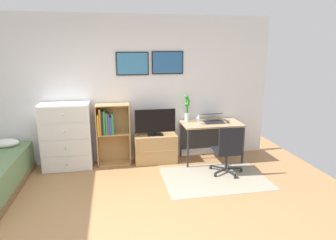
{
  "coord_description": "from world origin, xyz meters",
  "views": [
    {
      "loc": [
        0.03,
        -3.1,
        2.12
      ],
      "look_at": [
        0.91,
        1.5,
        0.97
      ],
      "focal_mm": 31.74,
      "sensor_mm": 36.0,
      "label": 1
    }
  ],
  "objects_px": {
    "tv_stand": "(155,148)",
    "office_chair": "(228,149)",
    "laptop": "(213,118)",
    "wine_glass": "(198,117)",
    "television": "(155,122)",
    "bamboo_vase": "(187,108)",
    "computer_mouse": "(228,122)",
    "dresser": "(67,137)",
    "desk": "(210,128)",
    "bookshelf": "(110,130)"
  },
  "relations": [
    {
      "from": "tv_stand",
      "to": "office_chair",
      "type": "distance_m",
      "value": 1.4
    },
    {
      "from": "laptop",
      "to": "wine_glass",
      "type": "relative_size",
      "value": 2.25
    },
    {
      "from": "television",
      "to": "bamboo_vase",
      "type": "height_order",
      "value": "bamboo_vase"
    },
    {
      "from": "television",
      "to": "laptop",
      "type": "xyz_separation_m",
      "value": [
        1.11,
        -0.0,
        0.03
      ]
    },
    {
      "from": "computer_mouse",
      "to": "bamboo_vase",
      "type": "bearing_deg",
      "value": 160.33
    },
    {
      "from": "bamboo_vase",
      "to": "office_chair",
      "type": "bearing_deg",
      "value": -61.47
    },
    {
      "from": "wine_glass",
      "to": "dresser",
      "type": "bearing_deg",
      "value": 176.36
    },
    {
      "from": "tv_stand",
      "to": "wine_glass",
      "type": "bearing_deg",
      "value": -11.96
    },
    {
      "from": "dresser",
      "to": "office_chair",
      "type": "height_order",
      "value": "dresser"
    },
    {
      "from": "office_chair",
      "to": "wine_glass",
      "type": "xyz_separation_m",
      "value": [
        -0.34,
        0.66,
        0.42
      ]
    },
    {
      "from": "tv_stand",
      "to": "office_chair",
      "type": "xyz_separation_m",
      "value": [
        1.12,
        -0.82,
        0.19
      ]
    },
    {
      "from": "laptop",
      "to": "office_chair",
      "type": "bearing_deg",
      "value": -89.22
    },
    {
      "from": "laptop",
      "to": "computer_mouse",
      "type": "distance_m",
      "value": 0.29
    },
    {
      "from": "desk",
      "to": "laptop",
      "type": "distance_m",
      "value": 0.2
    },
    {
      "from": "television",
      "to": "wine_glass",
      "type": "relative_size",
      "value": 4.18
    },
    {
      "from": "television",
      "to": "laptop",
      "type": "height_order",
      "value": "television"
    },
    {
      "from": "dresser",
      "to": "tv_stand",
      "type": "bearing_deg",
      "value": 0.55
    },
    {
      "from": "tv_stand",
      "to": "desk",
      "type": "relative_size",
      "value": 0.71
    },
    {
      "from": "dresser",
      "to": "computer_mouse",
      "type": "height_order",
      "value": "dresser"
    },
    {
      "from": "dresser",
      "to": "bamboo_vase",
      "type": "relative_size",
      "value": 2.3
    },
    {
      "from": "bookshelf",
      "to": "dresser",
      "type": "bearing_deg",
      "value": -175.04
    },
    {
      "from": "computer_mouse",
      "to": "wine_glass",
      "type": "relative_size",
      "value": 0.58
    },
    {
      "from": "dresser",
      "to": "bookshelf",
      "type": "bearing_deg",
      "value": 4.96
    },
    {
      "from": "dresser",
      "to": "tv_stand",
      "type": "relative_size",
      "value": 1.5
    },
    {
      "from": "tv_stand",
      "to": "office_chair",
      "type": "relative_size",
      "value": 0.91
    },
    {
      "from": "bamboo_vase",
      "to": "wine_glass",
      "type": "relative_size",
      "value": 2.85
    },
    {
      "from": "bookshelf",
      "to": "laptop",
      "type": "height_order",
      "value": "bookshelf"
    },
    {
      "from": "bookshelf",
      "to": "television",
      "type": "distance_m",
      "value": 0.84
    },
    {
      "from": "tv_stand",
      "to": "laptop",
      "type": "distance_m",
      "value": 1.23
    },
    {
      "from": "wine_glass",
      "to": "television",
      "type": "bearing_deg",
      "value": 169.61
    },
    {
      "from": "office_chair",
      "to": "computer_mouse",
      "type": "xyz_separation_m",
      "value": [
        0.23,
        0.65,
        0.3
      ]
    },
    {
      "from": "television",
      "to": "office_chair",
      "type": "xyz_separation_m",
      "value": [
        1.12,
        -0.8,
        -0.32
      ]
    },
    {
      "from": "office_chair",
      "to": "wine_glass",
      "type": "relative_size",
      "value": 4.78
    },
    {
      "from": "desk",
      "to": "dresser",
      "type": "bearing_deg",
      "value": 179.63
    },
    {
      "from": "bookshelf",
      "to": "desk",
      "type": "height_order",
      "value": "bookshelf"
    },
    {
      "from": "bookshelf",
      "to": "office_chair",
      "type": "relative_size",
      "value": 1.31
    },
    {
      "from": "bookshelf",
      "to": "computer_mouse",
      "type": "bearing_deg",
      "value": -5.92
    },
    {
      "from": "bookshelf",
      "to": "desk",
      "type": "bearing_deg",
      "value": -2.51
    },
    {
      "from": "dresser",
      "to": "computer_mouse",
      "type": "xyz_separation_m",
      "value": [
        2.94,
        -0.16,
        0.16
      ]
    },
    {
      "from": "office_chair",
      "to": "bamboo_vase",
      "type": "height_order",
      "value": "bamboo_vase"
    },
    {
      "from": "computer_mouse",
      "to": "desk",
      "type": "bearing_deg",
      "value": 154.01
    },
    {
      "from": "tv_stand",
      "to": "office_chair",
      "type": "bearing_deg",
      "value": -36.27
    },
    {
      "from": "laptop",
      "to": "television",
      "type": "bearing_deg",
      "value": 179.9
    },
    {
      "from": "office_chair",
      "to": "computer_mouse",
      "type": "distance_m",
      "value": 0.75
    },
    {
      "from": "computer_mouse",
      "to": "bamboo_vase",
      "type": "xyz_separation_m",
      "value": [
        -0.73,
        0.26,
        0.24
      ]
    },
    {
      "from": "laptop",
      "to": "desk",
      "type": "bearing_deg",
      "value": -172.53
    },
    {
      "from": "desk",
      "to": "office_chair",
      "type": "bearing_deg",
      "value": -85.55
    },
    {
      "from": "tv_stand",
      "to": "bamboo_vase",
      "type": "relative_size",
      "value": 1.53
    },
    {
      "from": "dresser",
      "to": "office_chair",
      "type": "xyz_separation_m",
      "value": [
        2.7,
        -0.81,
        -0.13
      ]
    },
    {
      "from": "bookshelf",
      "to": "wine_glass",
      "type": "bearing_deg",
      "value": -7.63
    }
  ]
}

